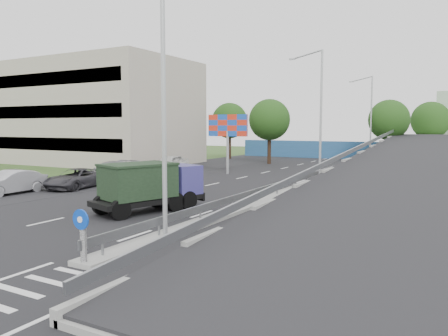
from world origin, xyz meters
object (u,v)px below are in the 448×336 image
Objects in this scene: dump_truck at (150,185)px; parked_car_c at (76,179)px; parked_car_d at (110,172)px; lamp_post_mid at (319,108)px; parked_car_e at (170,163)px; lamp_post_near at (159,89)px; lamp_post_far at (369,114)px; parked_car_b at (10,182)px; billboard at (228,129)px; sign_bollard at (83,236)px.

parked_car_c is (-10.01, 4.16, -0.71)m from dump_truck.
parked_car_d is (-10.30, 7.88, -0.60)m from dump_truck.
lamp_post_mid is at bearing 19.59° from parked_car_d.
lamp_post_near is at bearing -54.92° from parked_car_e.
lamp_post_near is 1.99× the size of parked_car_c.
parked_car_c is at bearing -140.86° from lamp_post_mid.
lamp_post_mid is at bearing -90.00° from lamp_post_far.
lamp_post_near is 1.64× the size of dump_truck.
lamp_post_far reaches higher than dump_truck.
lamp_post_mid is (0.00, 20.00, 0.00)m from lamp_post_near.
lamp_post_mid reaches higher than parked_car_b.
billboard is 18.97m from parked_car_b.
lamp_post_mid is 17.04m from parked_car_d.
lamp_post_near is at bearing -29.03° from dump_truck.
billboard is at bearing 112.49° from lamp_post_near.
lamp_post_near reaches higher than parked_car_e.
lamp_post_far is at bearing 53.96° from parked_car_d.
parked_car_e is at bearing 86.89° from parked_car_c.
billboard is at bearing 53.00° from parked_car_d.
parked_car_b is (-15.68, -35.47, -5.03)m from lamp_post_far.
parked_car_c is 13.20m from parked_car_e.
billboard reaches higher than parked_car_e.
lamp_post_near is 19.54m from parked_car_d.
dump_truck is 10.86m from parked_car_c.
lamp_post_far is 1.83× the size of billboard.
billboard is 14.73m from parked_car_c.
parked_car_c is at bearing 138.37° from sign_bollard.
sign_bollard is 29.78m from parked_car_e.
billboard is at bearing 109.21° from sign_bollard.
sign_bollard is at bearing -91.64° from lamp_post_near.
parked_car_b is at bearing -135.39° from lamp_post_mid.
sign_bollard is 17.67m from parked_car_b.
parked_car_c is (-14.05, -31.44, -5.10)m from lamp_post_far.
parked_car_b is at bearing -91.12° from parked_car_e.
lamp_post_far is 36.09m from dump_truck.
parked_car_b is at bearing -162.20° from dump_truck.
parked_car_e is (-1.13, 9.40, -0.00)m from parked_car_d.
sign_bollard reaches higher than parked_car_b.
parked_car_c is 1.07× the size of parked_car_e.
lamp_post_near is 2.13× the size of parked_car_e.
billboard is at bearing 167.62° from lamp_post_mid.
sign_bollard is at bearing -29.92° from parked_car_b.
lamp_post_near is 1.83× the size of billboard.
parked_car_b is at bearing -113.85° from lamp_post_far.
sign_bollard is at bearing -90.26° from lamp_post_mid.
dump_truck is 1.30× the size of parked_car_e.
parked_car_d is at bearing 85.23° from parked_car_c.
parked_car_b is at bearing 163.87° from lamp_post_near.
parked_car_e is at bearing 88.15° from parked_car_d.
dump_truck is at bearing 132.54° from lamp_post_near.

